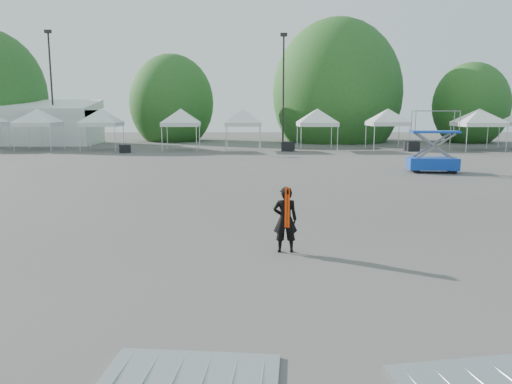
{
  "coord_description": "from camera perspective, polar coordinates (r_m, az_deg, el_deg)",
  "views": [
    {
      "loc": [
        -0.29,
        -12.68,
        3.27
      ],
      "look_at": [
        -0.05,
        -0.81,
        1.3
      ],
      "focal_mm": 35.0,
      "sensor_mm": 36.0,
      "label": 1
    }
  ],
  "objects": [
    {
      "name": "scissor_lift",
      "position": [
        27.66,
        19.67,
        5.46
      ],
      "size": [
        2.63,
        1.57,
        3.21
      ],
      "rotation": [
        0.0,
        0.0,
        -0.14
      ],
      "color": "#0B1993",
      "rests_on": "ground"
    },
    {
      "name": "tent_b",
      "position": [
        44.68,
        -23.7,
        8.37
      ],
      "size": [
        4.38,
        4.38,
        3.88
      ],
      "color": "silver",
      "rests_on": "ground"
    },
    {
      "name": "tent_e",
      "position": [
        40.34,
        -1.48,
        9.12
      ],
      "size": [
        4.09,
        4.09,
        3.88
      ],
      "color": "silver",
      "rests_on": "ground"
    },
    {
      "name": "tent_c",
      "position": [
        42.39,
        -17.3,
        8.72
      ],
      "size": [
        4.2,
        4.2,
        3.88
      ],
      "color": "silver",
      "rests_on": "ground"
    },
    {
      "name": "marquee",
      "position": [
        52.41,
        -25.82,
        7.08
      ],
      "size": [
        15.0,
        6.25,
        4.23
      ],
      "color": "silver",
      "rests_on": "ground"
    },
    {
      "name": "crate_east",
      "position": [
        41.43,
        17.36,
        5.02
      ],
      "size": [
        1.14,
        0.97,
        0.78
      ],
      "primitive_type": "cube",
      "rotation": [
        0.0,
        0.0,
        0.2
      ],
      "color": "black",
      "rests_on": "ground"
    },
    {
      "name": "ground",
      "position": [
        13.1,
        0.16,
        -5.04
      ],
      "size": [
        120.0,
        120.0,
        0.0
      ],
      "primitive_type": "plane",
      "color": "#474442",
      "rests_on": "ground"
    },
    {
      "name": "tent_f",
      "position": [
        40.68,
        7.02,
        9.06
      ],
      "size": [
        4.32,
        4.32,
        3.88
      ],
      "color": "silver",
      "rests_on": "ground"
    },
    {
      "name": "barrier_left",
      "position": [
        6.65,
        -7.34,
        -19.81
      ],
      "size": [
        2.26,
        1.3,
        0.07
      ],
      "rotation": [
        0.0,
        0.0,
        -0.1
      ],
      "color": "#A5A8AD",
      "rests_on": "ground"
    },
    {
      "name": "tent_h",
      "position": [
        44.11,
        24.16,
        8.34
      ],
      "size": [
        4.72,
        4.72,
        3.88
      ],
      "color": "silver",
      "rests_on": "ground"
    },
    {
      "name": "crate_west",
      "position": [
        39.31,
        -14.75,
        4.79
      ],
      "size": [
        0.96,
        0.86,
        0.61
      ],
      "primitive_type": "cube",
      "rotation": [
        0.0,
        0.0,
        0.38
      ],
      "color": "black",
      "rests_on": "ground"
    },
    {
      "name": "man",
      "position": [
        11.49,
        3.36,
        -3.15
      ],
      "size": [
        0.57,
        0.38,
        1.54
      ],
      "rotation": [
        0.0,
        0.0,
        3.16
      ],
      "color": "black",
      "rests_on": "ground"
    },
    {
      "name": "barrier_mid",
      "position": [
        7.01,
        25.86,
        -19.05
      ],
      "size": [
        2.53,
        1.52,
        0.08
      ],
      "rotation": [
        0.0,
        0.0,
        0.14
      ],
      "color": "#A5A8AD",
      "rests_on": "ground"
    },
    {
      "name": "tent_g",
      "position": [
        43.17,
        14.85,
        8.84
      ],
      "size": [
        4.32,
        4.32,
        3.88
      ],
      "color": "silver",
      "rests_on": "ground"
    },
    {
      "name": "tree_mid_e",
      "position": [
        52.53,
        9.22,
        11.02
      ],
      "size": [
        5.12,
        5.12,
        7.79
      ],
      "color": "#382314",
      "rests_on": "ground"
    },
    {
      "name": "light_pole_east",
      "position": [
        44.86,
        3.14,
        12.28
      ],
      "size": [
        0.6,
        0.25,
        9.8
      ],
      "color": "black",
      "rests_on": "ground"
    },
    {
      "name": "tree_far_e",
      "position": [
        54.45,
        23.33,
        9.04
      ],
      "size": [
        3.84,
        3.84,
        5.84
      ],
      "color": "#382314",
      "rests_on": "ground"
    },
    {
      "name": "tree_mid_w",
      "position": [
        53.25,
        -9.61,
        10.01
      ],
      "size": [
        4.16,
        4.16,
        6.33
      ],
      "color": "#382314",
      "rests_on": "ground"
    },
    {
      "name": "light_pole_west",
      "position": [
        49.99,
        -22.36,
        11.6
      ],
      "size": [
        0.6,
        0.25,
        10.3
      ],
      "color": "black",
      "rests_on": "ground"
    },
    {
      "name": "crate_mid",
      "position": [
        39.67,
        3.69,
        5.22
      ],
      "size": [
        1.1,
        0.94,
        0.74
      ],
      "primitive_type": "cube",
      "rotation": [
        0.0,
        0.0,
        -0.23
      ],
      "color": "black",
      "rests_on": "ground"
    },
    {
      "name": "tent_d",
      "position": [
        40.7,
        -8.59,
        9.02
      ],
      "size": [
        4.07,
        4.07,
        3.88
      ],
      "color": "silver",
      "rests_on": "ground"
    }
  ]
}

